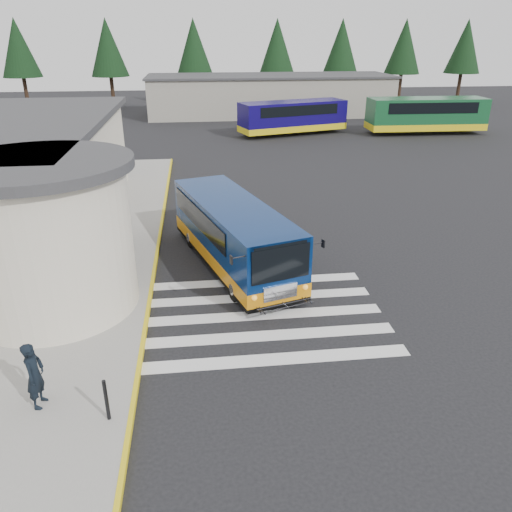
{
  "coord_description": "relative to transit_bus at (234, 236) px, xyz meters",
  "views": [
    {
      "loc": [
        -2.21,
        -14.56,
        8.32
      ],
      "look_at": [
        -0.55,
        -0.5,
        1.97
      ],
      "focal_mm": 35.0,
      "sensor_mm": 36.0,
      "label": 1
    }
  ],
  "objects": [
    {
      "name": "far_bus_a",
      "position": [
        7.33,
        26.88,
        0.42
      ],
      "size": [
        9.95,
        5.34,
        2.47
      ],
      "rotation": [
        0.0,
        0.0,
        1.86
      ],
      "color": "#0F064C",
      "rests_on": "ground"
    },
    {
      "name": "ground",
      "position": [
        0.98,
        -3.16,
        -1.19
      ],
      "size": [
        140.0,
        140.0,
        0.0
      ],
      "primitive_type": "plane",
      "color": "black",
      "rests_on": "ground"
    },
    {
      "name": "pedestrian_b",
      "position": [
        -5.61,
        -3.21,
        -0.22
      ],
      "size": [
        0.78,
        0.92,
        1.65
      ],
      "primitive_type": "imported",
      "rotation": [
        0.0,
        0.0,
        -1.36
      ],
      "color": "black",
      "rests_on": "sidewalk"
    },
    {
      "name": "transit_bus",
      "position": [
        0.0,
        0.0,
        0.0
      ],
      "size": [
        5.0,
        9.08,
        2.49
      ],
      "rotation": [
        0.0,
        0.0,
        0.29
      ],
      "color": "#061E4F",
      "rests_on": "ground"
    },
    {
      "name": "tree_line",
      "position": [
        7.26,
        46.84,
        5.58
      ],
      "size": [
        58.4,
        4.4,
        10.0
      ],
      "color": "black",
      "rests_on": "ground"
    },
    {
      "name": "pedestrian_a",
      "position": [
        -5.26,
        -7.69,
        -0.19
      ],
      "size": [
        0.49,
        0.67,
        1.71
      ],
      "primitive_type": "imported",
      "rotation": [
        0.0,
        0.0,
        1.43
      ],
      "color": "black",
      "rests_on": "sidewalk"
    },
    {
      "name": "crosswalk",
      "position": [
        0.48,
        -3.96,
        -1.19
      ],
      "size": [
        8.0,
        5.35,
        0.01
      ],
      "color": "silver",
      "rests_on": "ground"
    },
    {
      "name": "sidewalk",
      "position": [
        -8.02,
        0.84,
        -1.12
      ],
      "size": [
        10.0,
        34.0,
        0.15
      ],
      "primitive_type": "cube",
      "color": "gray",
      "rests_on": "ground"
    },
    {
      "name": "depot_building",
      "position": [
        6.98,
        38.84,
        0.91
      ],
      "size": [
        26.4,
        8.4,
        4.2
      ],
      "color": "gray",
      "rests_on": "ground"
    },
    {
      "name": "bollard",
      "position": [
        -3.56,
        -8.38,
        -0.5
      ],
      "size": [
        0.09,
        0.09,
        1.08
      ],
      "primitive_type": "cylinder",
      "color": "black",
      "rests_on": "sidewalk"
    },
    {
      "name": "curb_strip",
      "position": [
        -3.07,
        0.84,
        -1.11
      ],
      "size": [
        0.12,
        34.0,
        0.16
      ],
      "primitive_type": "cube",
      "color": "yellow",
      "rests_on": "ground"
    },
    {
      "name": "far_bus_b",
      "position": [
        19.23,
        25.92,
        0.54
      ],
      "size": [
        10.4,
        3.13,
        2.67
      ],
      "rotation": [
        0.0,
        0.0,
        1.55
      ],
      "color": "#134A27",
      "rests_on": "ground"
    }
  ]
}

